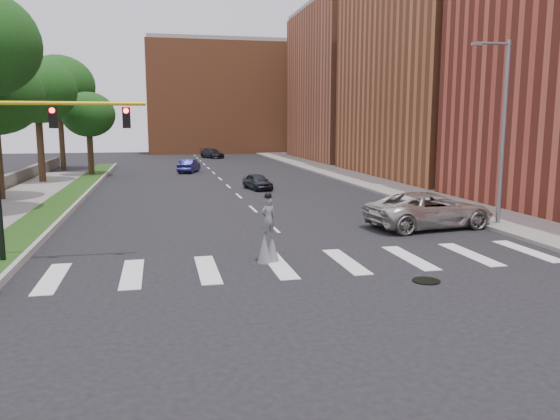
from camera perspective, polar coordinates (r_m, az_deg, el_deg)
The scene contains 18 objects.
ground_plane at distance 19.27m, azimuth 4.25°, elevation -6.34°, with size 160.00×160.00×0.00m, color black.
grass_median at distance 38.59m, azimuth -21.48°, elevation 1.06°, with size 2.00×60.00×0.25m, color #193A10.
median_curb at distance 38.44m, azimuth -19.94°, elevation 1.14°, with size 0.20×60.00×0.28m, color gray.
sidewalk_right at distance 46.64m, azimuth 10.17°, elevation 2.81°, with size 5.00×90.00×0.18m, color slate.
manhole at distance 18.59m, azimuth 15.03°, elevation -7.16°, with size 0.90×0.90×0.04m, color black.
building_mid at distance 55.49m, azimuth 17.91°, elevation 15.85°, with size 16.00×22.00×24.00m, color #9E5731.
building_far at distance 76.97m, azimuth 8.60°, elevation 12.70°, with size 16.00×22.00×20.00m, color #A25A3B.
building_backdrop at distance 96.52m, azimuth -5.81°, elevation 11.43°, with size 26.00×14.00×18.00m, color #9E5731.
streetlight at distance 28.82m, azimuth 22.17°, elevation 8.01°, with size 2.05×0.20×9.00m.
traffic_signal at distance 21.25m, azimuth -24.52°, elevation 5.67°, with size 5.30×0.23×6.20m.
stilt_performer at distance 20.14m, azimuth -1.24°, elevation -2.79°, with size 0.82×0.63×2.62m.
suv_crossing at distance 27.77m, azimuth 15.36°, elevation 0.01°, with size 2.92×6.34×1.76m, color #BBB8B0.
car_near at distance 42.06m, azimuth -2.36°, elevation 2.98°, with size 1.44×3.57×1.22m, color black.
car_mid at distance 57.03m, azimuth -9.49°, elevation 4.57°, with size 1.45×4.15×1.37m, color #181750.
car_far at distance 79.45m, azimuth -7.10°, elevation 5.88°, with size 1.88×4.62×1.34m, color black.
tree_4 at distance 50.10m, azimuth -24.09°, elevation 11.35°, with size 6.43×6.43×10.50m.
tree_5 at distance 63.65m, azimuth -22.15°, elevation 11.90°, with size 7.56×7.56×12.14m.
tree_6 at distance 54.77m, azimuth -19.39°, elevation 9.35°, with size 4.91×4.91×7.93m.
Camera 1 is at (-5.39, -17.77, 5.15)m, focal length 35.00 mm.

